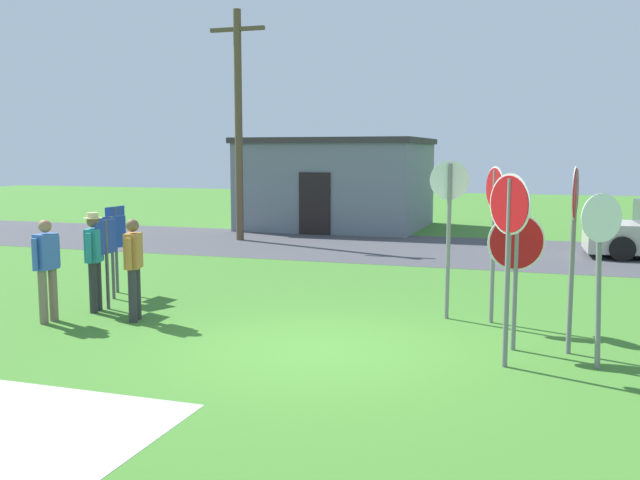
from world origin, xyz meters
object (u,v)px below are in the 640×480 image
at_px(person_in_blue, 47,265).
at_px(info_panel_middle, 116,233).
at_px(stop_sign_leaning_right, 516,257).
at_px(stop_sign_far_back, 574,227).
at_px(person_holding_notes, 94,256).
at_px(stop_sign_rear_left, 449,214).
at_px(stop_sign_rear_right, 600,253).
at_px(utility_pole, 239,121).
at_px(person_in_dark_shirt, 134,264).
at_px(info_panel_rightmost, 106,248).
at_px(stop_sign_center_cluster, 509,235).
at_px(info_panel_leftmost, 112,243).
at_px(stop_sign_low_front, 494,218).

bearing_deg(person_in_blue, info_panel_middle, 98.77).
distance_m(stop_sign_leaning_right, person_in_blue, 7.36).
xyz_separation_m(stop_sign_far_back, info_panel_middle, (-8.44, 1.74, -0.58)).
relative_size(stop_sign_far_back, person_holding_notes, 1.49).
relative_size(stop_sign_rear_left, person_in_blue, 1.56).
relative_size(stop_sign_rear_right, stop_sign_far_back, 0.87).
distance_m(utility_pole, stop_sign_far_back, 14.28).
bearing_deg(stop_sign_rear_right, person_in_dark_shirt, 177.16).
bearing_deg(person_in_blue, stop_sign_rear_right, 1.25).
xyz_separation_m(stop_sign_rear_right, info_panel_middle, (-8.76, 2.31, -0.32)).
distance_m(stop_sign_leaning_right, info_panel_rightmost, 7.01).
bearing_deg(person_holding_notes, stop_sign_leaning_right, -1.80).
xyz_separation_m(stop_sign_center_cluster, stop_sign_rear_left, (-1.10, 2.44, 0.03)).
bearing_deg(info_panel_leftmost, person_holding_notes, -71.64).
distance_m(stop_sign_rear_right, stop_sign_center_cluster, 1.18).
relative_size(stop_sign_center_cluster, info_panel_rightmost, 1.58).
height_order(stop_sign_leaning_right, person_holding_notes, stop_sign_leaning_right).
xyz_separation_m(stop_sign_rear_right, info_panel_leftmost, (-8.46, 1.75, -0.42)).
bearing_deg(info_panel_rightmost, info_panel_leftmost, 118.41).
relative_size(stop_sign_far_back, person_in_dark_shirt, 1.53).
xyz_separation_m(stop_sign_leaning_right, person_in_dark_shirt, (-6.04, -0.16, -0.37)).
relative_size(stop_sign_rear_left, stop_sign_far_back, 1.02).
bearing_deg(stop_sign_rear_right, info_panel_middle, 165.24).
relative_size(stop_sign_rear_right, person_in_dark_shirt, 1.34).
distance_m(person_in_blue, info_panel_leftmost, 1.94).
distance_m(utility_pole, stop_sign_low_front, 12.41).
bearing_deg(person_holding_notes, stop_sign_rear_left, 12.99).
bearing_deg(person_in_blue, stop_sign_leaning_right, 5.39).
xyz_separation_m(utility_pole, info_panel_middle, (1.26, -8.54, -2.56)).
bearing_deg(person_in_dark_shirt, stop_sign_far_back, 1.81).
xyz_separation_m(stop_sign_low_front, person_holding_notes, (-6.64, -1.34, -0.74)).
relative_size(person_holding_notes, info_panel_middle, 1.01).
bearing_deg(person_in_blue, person_in_dark_shirt, 22.59).
relative_size(stop_sign_leaning_right, info_panel_middle, 1.13).
height_order(stop_sign_center_cluster, info_panel_leftmost, stop_sign_center_cluster).
xyz_separation_m(stop_sign_center_cluster, person_in_dark_shirt, (-5.98, 0.70, -0.77)).
height_order(stop_sign_center_cluster, person_in_blue, stop_sign_center_cluster).
xyz_separation_m(person_holding_notes, info_panel_middle, (-0.63, 1.58, 0.20)).
bearing_deg(info_panel_middle, stop_sign_center_cluster, -19.12).
bearing_deg(person_holding_notes, info_panel_rightmost, 70.98).
xyz_separation_m(stop_sign_low_front, info_panel_middle, (-7.27, 0.24, -0.54)).
height_order(utility_pole, stop_sign_rear_left, utility_pole).
distance_m(stop_sign_leaning_right, person_in_dark_shirt, 6.05).
bearing_deg(person_in_dark_shirt, utility_pole, 105.59).
height_order(stop_sign_far_back, info_panel_middle, stop_sign_far_back).
xyz_separation_m(person_in_blue, person_holding_notes, (0.25, 0.91, 0.03)).
xyz_separation_m(stop_sign_low_front, person_in_dark_shirt, (-5.60, -1.71, -0.77)).
xyz_separation_m(stop_sign_leaning_right, info_panel_middle, (-7.71, 1.80, -0.14)).
bearing_deg(stop_sign_center_cluster, person_in_dark_shirt, 173.37).
height_order(utility_pole, stop_sign_leaning_right, utility_pole).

